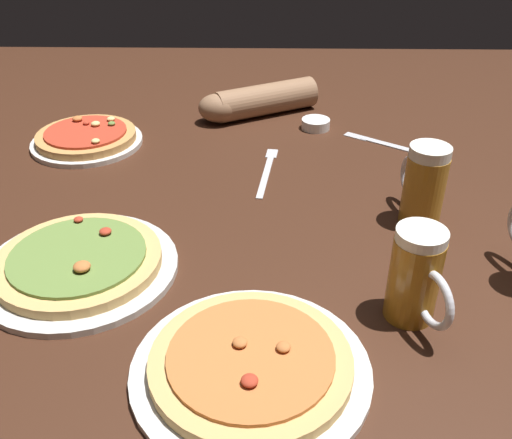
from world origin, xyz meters
The scene contains 10 objects.
ground_plane centered at (0.00, 0.00, -0.01)m, with size 2.40×2.40×0.03m, color #3D2114.
pizza_plate_near centered at (-0.29, -0.14, 0.02)m, with size 0.33×0.33×0.05m.
pizza_plate_far centered at (-0.41, 0.36, 0.02)m, with size 0.26×0.26×0.05m.
pizza_plate_side centered at (0.00, -0.36, 0.02)m, with size 0.32×0.32×0.05m.
beer_mug_dark centered at (0.31, 0.04, 0.08)m, with size 0.08×0.13×0.15m.
beer_mug_amber centered at (0.24, -0.24, 0.07)m, with size 0.08×0.13×0.15m.
ramekin_sauce centered at (0.14, 0.47, 0.01)m, with size 0.07×0.07×0.03m, color white.
fork_left centered at (0.02, 0.23, 0.00)m, with size 0.05×0.24×0.01m.
knife_right centered at (0.31, 0.38, 0.00)m, with size 0.19×0.14×0.01m.
diner_arm centered at (-0.01, 0.55, 0.04)m, with size 0.32×0.21×0.08m.
Camera 1 is at (0.02, -0.90, 0.59)m, focal length 40.35 mm.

